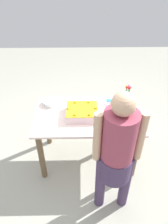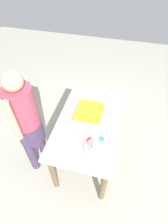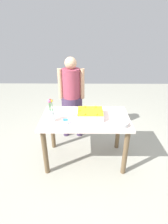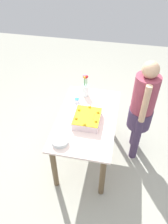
{
  "view_description": "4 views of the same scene",
  "coord_description": "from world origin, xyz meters",
  "px_view_note": "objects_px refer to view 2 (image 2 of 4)",
  "views": [
    {
      "loc": [
        -0.08,
        -2.01,
        2.36
      ],
      "look_at": [
        -0.05,
        0.03,
        0.77
      ],
      "focal_mm": 35.0,
      "sensor_mm": 36.0,
      "label": 1
    },
    {
      "loc": [
        1.32,
        0.27,
        2.34
      ],
      "look_at": [
        -0.04,
        -0.08,
        0.85
      ],
      "focal_mm": 28.0,
      "sensor_mm": 36.0,
      "label": 2
    },
    {
      "loc": [
        -0.0,
        2.2,
        1.95
      ],
      "look_at": [
        0.02,
        0.03,
        0.86
      ],
      "focal_mm": 28.0,
      "sensor_mm": 36.0,
      "label": 3
    },
    {
      "loc": [
        -1.98,
        -0.36,
        2.66
      ],
      "look_at": [
        0.04,
        0.05,
        0.81
      ],
      "focal_mm": 35.0,
      "sensor_mm": 36.0,
      "label": 4
    }
  ],
  "objects_px": {
    "fruit_bowl": "(114,97)",
    "person_standing": "(27,120)",
    "flower_vase": "(90,151)",
    "cake_knife": "(62,146)",
    "serving_plate_with_slice": "(101,142)",
    "sheet_cake": "(90,114)"
  },
  "relations": [
    {
      "from": "sheet_cake",
      "to": "cake_knife",
      "type": "relative_size",
      "value": 1.53
    },
    {
      "from": "sheet_cake",
      "to": "serving_plate_with_slice",
      "type": "xyz_separation_m",
      "value": [
        0.33,
        0.21,
        -0.03
      ]
    },
    {
      "from": "cake_knife",
      "to": "person_standing",
      "type": "relative_size",
      "value": 0.16
    },
    {
      "from": "serving_plate_with_slice",
      "to": "fruit_bowl",
      "type": "distance_m",
      "value": 0.73
    },
    {
      "from": "serving_plate_with_slice",
      "to": "cake_knife",
      "type": "bearing_deg",
      "value": -68.77
    },
    {
      "from": "fruit_bowl",
      "to": "cake_knife",
      "type": "bearing_deg",
      "value": -25.69
    },
    {
      "from": "cake_knife",
      "to": "flower_vase",
      "type": "height_order",
      "value": "flower_vase"
    },
    {
      "from": "serving_plate_with_slice",
      "to": "person_standing",
      "type": "bearing_deg",
      "value": -91.32
    },
    {
      "from": "flower_vase",
      "to": "person_standing",
      "type": "relative_size",
      "value": 0.22
    },
    {
      "from": "fruit_bowl",
      "to": "person_standing",
      "type": "distance_m",
      "value": 1.14
    },
    {
      "from": "fruit_bowl",
      "to": "person_standing",
      "type": "xyz_separation_m",
      "value": [
        0.71,
        -0.89,
        0.07
      ]
    },
    {
      "from": "person_standing",
      "to": "cake_knife",
      "type": "bearing_deg",
      "value": -20.02
    },
    {
      "from": "fruit_bowl",
      "to": "person_standing",
      "type": "relative_size",
      "value": 0.13
    },
    {
      "from": "sheet_cake",
      "to": "serving_plate_with_slice",
      "type": "bearing_deg",
      "value": 31.85
    },
    {
      "from": "fruit_bowl",
      "to": "person_standing",
      "type": "height_order",
      "value": "person_standing"
    },
    {
      "from": "cake_knife",
      "to": "person_standing",
      "type": "bearing_deg",
      "value": 150.79
    },
    {
      "from": "cake_knife",
      "to": "fruit_bowl",
      "type": "distance_m",
      "value": 0.97
    },
    {
      "from": "sheet_cake",
      "to": "flower_vase",
      "type": "height_order",
      "value": "flower_vase"
    },
    {
      "from": "cake_knife",
      "to": "fruit_bowl",
      "type": "bearing_deg",
      "value": 55.13
    },
    {
      "from": "sheet_cake",
      "to": "flower_vase",
      "type": "distance_m",
      "value": 0.55
    },
    {
      "from": "flower_vase",
      "to": "fruit_bowl",
      "type": "xyz_separation_m",
      "value": [
        -0.92,
        0.11,
        -0.09
      ]
    },
    {
      "from": "serving_plate_with_slice",
      "to": "flower_vase",
      "type": "relative_size",
      "value": 0.58
    }
  ]
}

